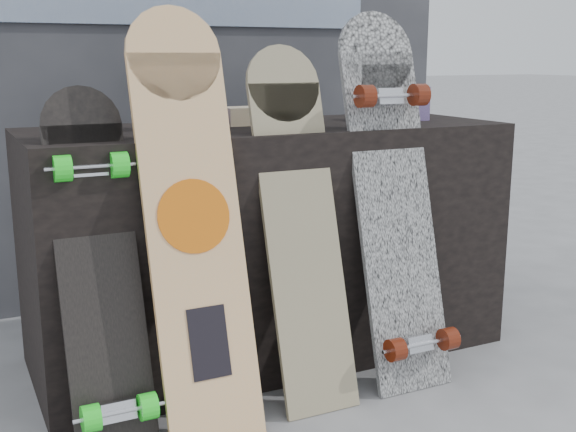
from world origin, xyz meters
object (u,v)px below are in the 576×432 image
vendor_table (269,242)px  skateboard_dark (99,263)px  longboard_celtic (299,215)px  longboard_cascadia (394,192)px  longboard_geisha (192,210)px

vendor_table → skateboard_dark: bearing=-153.1°
longboard_celtic → skateboard_dark: longboard_celtic is taller
vendor_table → longboard_cascadia: longboard_cascadia is taller
longboard_cascadia → skateboard_dark: (-0.93, 0.01, -0.12)m
longboard_geisha → vendor_table: bearing=42.2°
skateboard_dark → longboard_geisha: bearing=-6.3°
vendor_table → longboard_cascadia: bearing=-50.1°
longboard_cascadia → longboard_celtic: bearing=178.9°
vendor_table → longboard_cascadia: (0.28, -0.34, 0.21)m
longboard_celtic → skateboard_dark: size_ratio=1.12×
longboard_geisha → longboard_cascadia: longboard_cascadia is taller
longboard_geisha → longboard_celtic: bearing=4.3°
longboard_celtic → skateboard_dark: (-0.60, 0.00, -0.07)m
longboard_geisha → longboard_celtic: 0.35m
longboard_celtic → longboard_cascadia: size_ratio=0.91×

